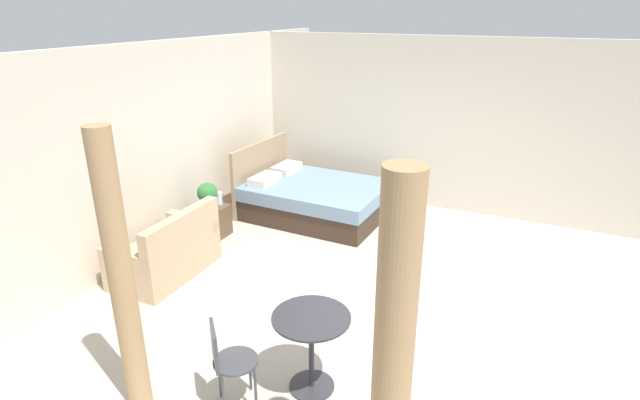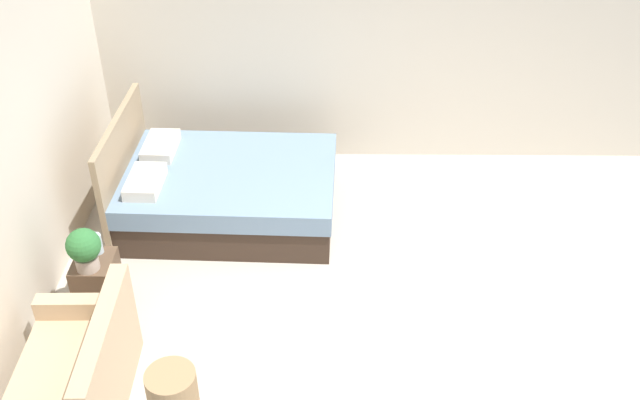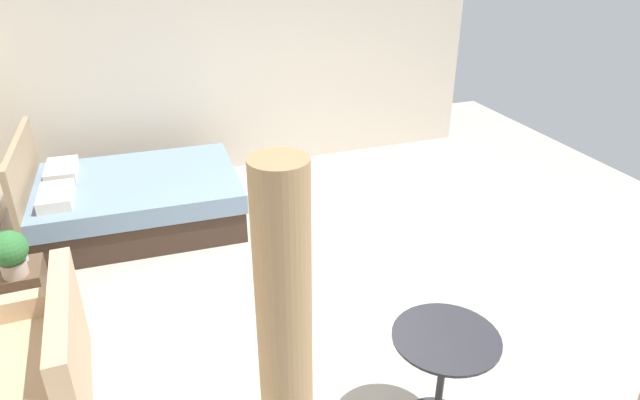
% 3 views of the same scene
% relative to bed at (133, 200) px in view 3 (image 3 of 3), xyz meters
% --- Properties ---
extents(ground_plane, '(8.97, 9.35, 0.02)m').
position_rel_bed_xyz_m(ground_plane, '(-1.68, -1.67, -0.32)').
color(ground_plane, '#B2A899').
extents(wall_right, '(0.12, 6.35, 2.82)m').
position_rel_bed_xyz_m(wall_right, '(1.31, -1.67, 1.10)').
color(wall_right, beige).
rests_on(wall_right, ground).
extents(bed, '(1.67, 2.24, 1.13)m').
position_rel_bed_xyz_m(bed, '(0.00, 0.00, 0.00)').
color(bed, '#38281E').
rests_on(bed, ground).
extents(couch, '(1.36, 0.82, 0.89)m').
position_rel_bed_xyz_m(couch, '(-2.56, 0.82, -0.01)').
color(couch, tan).
rests_on(couch, ground).
extents(nightstand, '(0.42, 0.35, 0.47)m').
position_rel_bed_xyz_m(nightstand, '(-1.35, 0.98, -0.07)').
color(nightstand, brown).
rests_on(nightstand, ground).
extents(potted_plant, '(0.30, 0.30, 0.40)m').
position_rel_bed_xyz_m(potted_plant, '(-1.45, 0.99, 0.39)').
color(potted_plant, tan).
rests_on(potted_plant, nightstand).
extents(vase, '(0.11, 0.11, 0.19)m').
position_rel_bed_xyz_m(vase, '(-1.23, 0.96, 0.26)').
color(vase, silver).
rests_on(vase, nightstand).
extents(balcony_table, '(0.69, 0.69, 0.75)m').
position_rel_bed_xyz_m(balcony_table, '(-3.61, -1.75, 0.22)').
color(balcony_table, '#2D2D33').
rests_on(balcony_table, ground).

